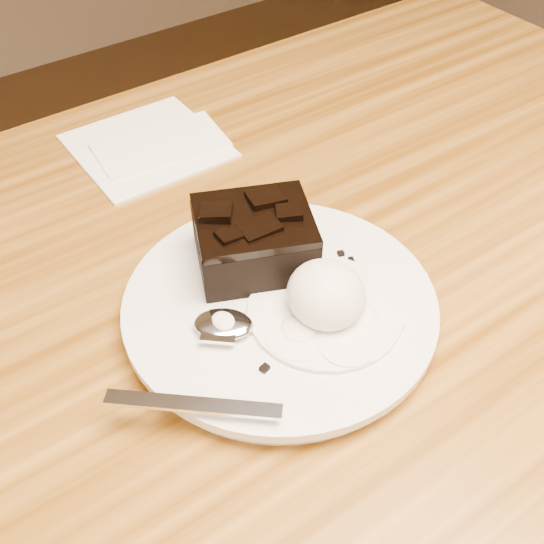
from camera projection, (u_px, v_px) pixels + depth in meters
plate at (280, 309)px, 0.51m from camera, size 0.23×0.23×0.02m
brownie at (254, 243)px, 0.52m from camera, size 0.11×0.10×0.04m
ice_cream_scoop at (326, 295)px, 0.48m from camera, size 0.05×0.06×0.05m
melt_puddle at (325, 311)px, 0.49m from camera, size 0.11×0.11×0.00m
spoon at (224, 326)px, 0.48m from camera, size 0.15×0.13×0.01m
napkin at (147, 145)px, 0.68m from camera, size 0.14×0.14×0.01m
crumb_a at (265, 368)px, 0.45m from camera, size 0.01×0.01×0.00m
crumb_b at (341, 254)px, 0.54m from camera, size 0.01×0.01×0.00m
crumb_c at (351, 261)px, 0.53m from camera, size 0.01×0.01×0.00m
crumb_d at (268, 308)px, 0.49m from camera, size 0.01×0.01×0.00m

